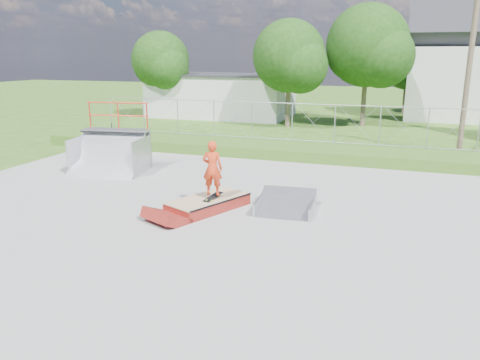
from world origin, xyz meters
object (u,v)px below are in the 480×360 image
Objects in this scene: grind_box at (208,204)px; flat_bank_ramp at (286,204)px; quarter_pipe at (108,140)px; skater at (212,171)px.

flat_bank_ramp reaches higher than grind_box.
quarter_pipe reaches higher than skater.
quarter_pipe reaches higher than grind_box.
flat_bank_ramp is at bearing -25.74° from quarter_pipe.
grind_box is 2.31m from flat_bank_ramp.
skater reaches higher than grind_box.
flat_bank_ramp is 2.37m from skater.
skater is at bearing -36.41° from quarter_pipe.
grind_box is 1.04× the size of quarter_pipe.
grind_box is 1.58× the size of flat_bank_ramp.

